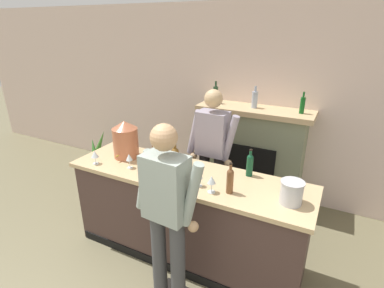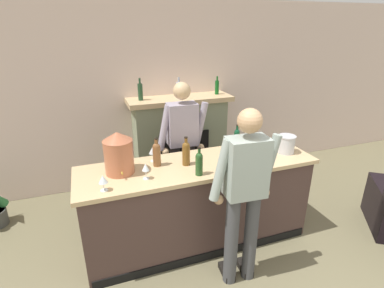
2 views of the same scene
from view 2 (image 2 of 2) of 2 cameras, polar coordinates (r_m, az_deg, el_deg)
The scene contains 17 objects.
wall_back_panel at distance 4.75m, azimuth -3.83°, elevation 9.33°, with size 12.00×0.07×2.75m.
bar_counter at distance 3.46m, azimuth 1.25°, elevation -11.27°, with size 2.57×0.74×1.01m.
fireplace_stone at distance 4.71m, azimuth -2.27°, elevation 0.77°, with size 1.56×0.52×1.71m.
person_customer at distance 2.76m, azimuth 9.91°, elevation -9.26°, with size 0.66×0.32×1.77m.
person_bartender at distance 3.76m, azimuth -1.80°, elevation -0.23°, with size 0.66×0.31×1.78m.
copper_dispenser at distance 3.01m, azimuth -13.82°, elevation -1.62°, with size 0.29×0.33×0.43m.
ice_bucket_steel at distance 3.60m, azimuth 17.53°, elevation -0.02°, with size 0.20×0.20×0.21m.
wine_bottle_merlot_tall at distance 3.61m, azimuth 8.53°, elevation 1.23°, with size 0.07×0.07×0.29m.
wine_bottle_port_short at distance 3.12m, azimuth -6.75°, elevation -1.77°, with size 0.08×0.08×0.31m.
wine_bottle_chardonnay_pale at distance 3.12m, azimuth -1.13°, elevation -1.59°, with size 0.08×0.08×0.31m.
wine_bottle_cabernet_heavy at distance 2.92m, azimuth 1.36°, elevation -3.58°, with size 0.07×0.07×0.29m.
wine_bottle_riesling_slim at distance 3.25m, azimuth 10.93°, elevation -1.20°, with size 0.06×0.06×0.30m.
wine_glass_by_dispenser at distance 2.77m, azimuth -16.59°, elevation -6.54°, with size 0.08×0.08×0.15m.
wine_glass_near_bucket at distance 3.11m, azimuth 6.36°, elevation -2.34°, with size 0.07×0.07×0.16m.
wine_glass_back_row at distance 2.88m, azimuth -8.83°, elevation -4.49°, with size 0.07×0.07×0.16m.
wine_glass_front_left at distance 3.23m, azimuth -7.45°, elevation -1.21°, with size 0.09×0.09×0.18m.
wine_glass_mid_counter at distance 3.13m, azimuth 9.20°, elevation -2.24°, with size 0.08×0.08×0.17m.
Camera 2 is at (-1.27, -0.78, 2.39)m, focal length 28.00 mm.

